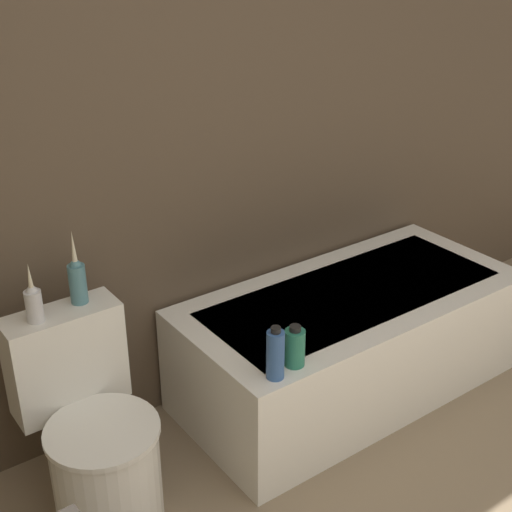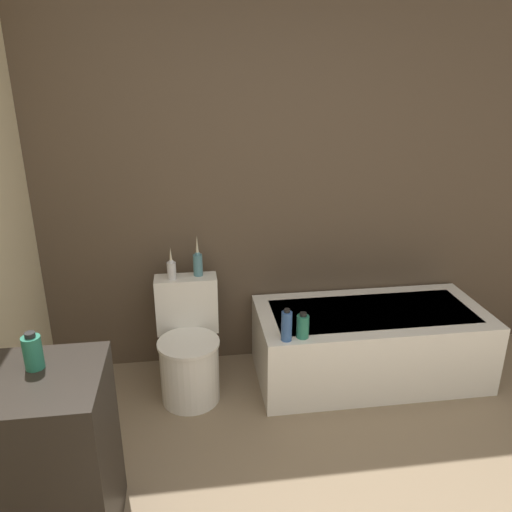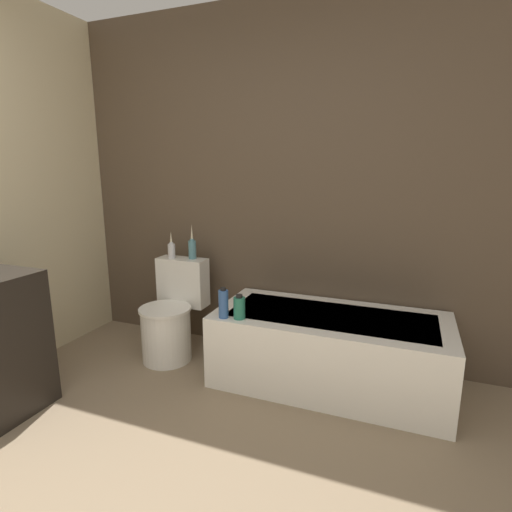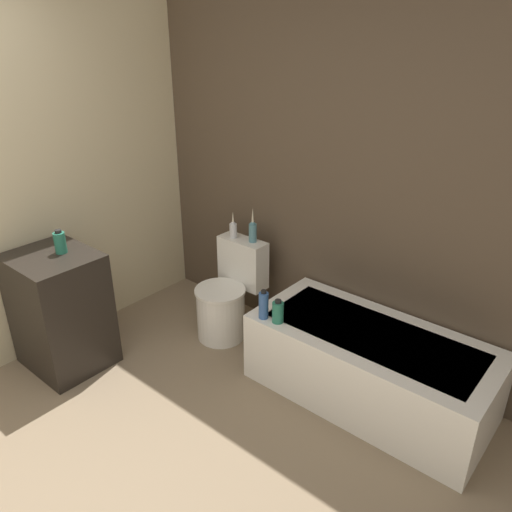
# 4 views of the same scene
# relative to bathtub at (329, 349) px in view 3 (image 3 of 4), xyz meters

# --- Properties ---
(wall_back_tiled) EXTENTS (6.40, 0.06, 2.60)m
(wall_back_tiled) POSITION_rel_bathtub_xyz_m (-0.72, 0.41, 1.05)
(wall_back_tiled) COLOR brown
(wall_back_tiled) RESTS_ON ground_plane
(bathtub) EXTENTS (1.52, 0.71, 0.49)m
(bathtub) POSITION_rel_bathtub_xyz_m (0.00, 0.00, 0.00)
(bathtub) COLOR white
(bathtub) RESTS_ON ground
(toilet) EXTENTS (0.40, 0.54, 0.74)m
(toilet) POSITION_rel_bathtub_xyz_m (-1.21, -0.03, 0.06)
(toilet) COLOR white
(toilet) RESTS_ON ground
(vase_gold) EXTENTS (0.06, 0.06, 0.21)m
(vase_gold) POSITION_rel_bathtub_xyz_m (-1.30, 0.15, 0.56)
(vase_gold) COLOR silver
(vase_gold) RESTS_ON toilet
(vase_silver) EXTENTS (0.06, 0.06, 0.27)m
(vase_silver) POSITION_rel_bathtub_xyz_m (-1.13, 0.18, 0.58)
(vase_silver) COLOR teal
(vase_silver) RESTS_ON toilet
(shampoo_bottle_tall) EXTENTS (0.06, 0.06, 0.20)m
(shampoo_bottle_tall) POSITION_rel_bathtub_xyz_m (-0.64, -0.29, 0.34)
(shampoo_bottle_tall) COLOR #335999
(shampoo_bottle_tall) RESTS_ON bathtub
(shampoo_bottle_short) EXTENTS (0.07, 0.07, 0.16)m
(shampoo_bottle_short) POSITION_rel_bathtub_xyz_m (-0.54, -0.27, 0.31)
(shampoo_bottle_short) COLOR #267259
(shampoo_bottle_short) RESTS_ON bathtub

